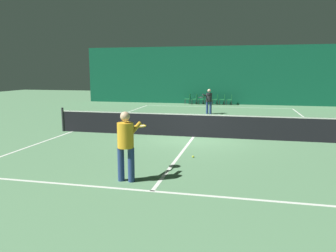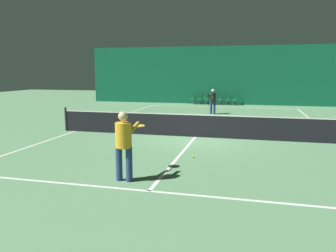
# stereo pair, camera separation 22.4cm
# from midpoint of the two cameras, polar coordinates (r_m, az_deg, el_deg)

# --- Properties ---
(ground_plane) EXTENTS (60.00, 60.00, 0.00)m
(ground_plane) POSITION_cam_midpoint_polar(r_m,az_deg,el_deg) (13.56, 5.26, -1.91)
(ground_plane) COLOR #56845B
(backdrop_curtain) EXTENTS (23.00, 0.12, 4.72)m
(backdrop_curtain) POSITION_cam_midpoint_polar(r_m,az_deg,el_deg) (27.45, 9.99, 8.68)
(backdrop_curtain) COLOR #0F5138
(backdrop_curtain) RESTS_ON ground
(court_line_baseline_far) EXTENTS (11.00, 0.10, 0.00)m
(court_line_baseline_far) POSITION_cam_midpoint_polar(r_m,az_deg,el_deg) (25.26, 9.44, 3.27)
(court_line_baseline_far) COLOR silver
(court_line_baseline_far) RESTS_ON ground
(court_line_service_far) EXTENTS (8.25, 0.10, 0.00)m
(court_line_service_far) POSITION_cam_midpoint_polar(r_m,az_deg,el_deg) (19.82, 8.12, 1.64)
(court_line_service_far) COLOR silver
(court_line_service_far) RESTS_ON ground
(court_line_service_near) EXTENTS (8.25, 0.10, 0.00)m
(court_line_service_near) POSITION_cam_midpoint_polar(r_m,az_deg,el_deg) (7.52, -2.44, -11.25)
(court_line_service_near) COLOR silver
(court_line_service_near) RESTS_ON ground
(court_line_sideline_left) EXTENTS (0.10, 23.80, 0.00)m
(court_line_sideline_left) POSITION_cam_midpoint_polar(r_m,az_deg,el_deg) (15.37, -15.44, -0.86)
(court_line_sideline_left) COLOR silver
(court_line_sideline_left) RESTS_ON ground
(court_line_centre) EXTENTS (0.10, 12.80, 0.00)m
(court_line_centre) POSITION_cam_midpoint_polar(r_m,az_deg,el_deg) (13.56, 5.26, -1.90)
(court_line_centre) COLOR silver
(court_line_centre) RESTS_ON ground
(tennis_net) EXTENTS (12.00, 0.10, 1.07)m
(tennis_net) POSITION_cam_midpoint_polar(r_m,az_deg,el_deg) (13.47, 5.30, 0.22)
(tennis_net) COLOR black
(tennis_net) RESTS_ON ground
(player_near) EXTENTS (0.46, 1.39, 1.72)m
(player_near) POSITION_cam_midpoint_polar(r_m,az_deg,el_deg) (8.01, -6.83, -2.55)
(player_near) COLOR navy
(player_near) RESTS_ON ground
(player_far) EXTENTS (0.88, 1.33, 1.58)m
(player_far) POSITION_cam_midpoint_polar(r_m,az_deg,el_deg) (20.91, 8.06, 4.58)
(player_far) COLOR navy
(player_far) RESTS_ON ground
(courtside_chair_0) EXTENTS (0.44, 0.44, 0.84)m
(courtside_chair_0) POSITION_cam_midpoint_polar(r_m,az_deg,el_deg) (27.28, 4.62, 4.84)
(courtside_chair_0) COLOR #2D2D2D
(courtside_chair_0) RESTS_ON ground
(courtside_chair_1) EXTENTS (0.44, 0.44, 0.84)m
(courtside_chair_1) POSITION_cam_midpoint_polar(r_m,az_deg,el_deg) (27.19, 5.80, 4.81)
(courtside_chair_1) COLOR #2D2D2D
(courtside_chair_1) RESTS_ON ground
(courtside_chair_2) EXTENTS (0.44, 0.44, 0.84)m
(courtside_chair_2) POSITION_cam_midpoint_polar(r_m,az_deg,el_deg) (27.12, 6.99, 4.77)
(courtside_chair_2) COLOR #2D2D2D
(courtside_chair_2) RESTS_ON ground
(courtside_chair_3) EXTENTS (0.44, 0.44, 0.84)m
(courtside_chair_3) POSITION_cam_midpoint_polar(r_m,az_deg,el_deg) (27.05, 8.19, 4.74)
(courtside_chair_3) COLOR #2D2D2D
(courtside_chair_3) RESTS_ON ground
(courtside_chair_4) EXTENTS (0.44, 0.44, 0.84)m
(courtside_chair_4) POSITION_cam_midpoint_polar(r_m,az_deg,el_deg) (27.00, 9.39, 4.70)
(courtside_chair_4) COLOR #2D2D2D
(courtside_chair_4) RESTS_ON ground
(courtside_chair_5) EXTENTS (0.44, 0.44, 0.84)m
(courtside_chair_5) POSITION_cam_midpoint_polar(r_m,az_deg,el_deg) (26.96, 10.59, 4.66)
(courtside_chair_5) COLOR #2D2D2D
(courtside_chair_5) RESTS_ON ground
(courtside_chair_6) EXTENTS (0.44, 0.44, 0.84)m
(courtside_chair_6) POSITION_cam_midpoint_polar(r_m,az_deg,el_deg) (26.93, 11.80, 4.61)
(courtside_chair_6) COLOR #2D2D2D
(courtside_chair_6) RESTS_ON ground
(tennis_ball) EXTENTS (0.07, 0.07, 0.07)m
(tennis_ball) POSITION_cam_midpoint_polar(r_m,az_deg,el_deg) (10.31, 5.00, -5.35)
(tennis_ball) COLOR #D1DB33
(tennis_ball) RESTS_ON ground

